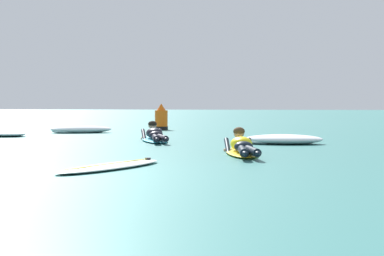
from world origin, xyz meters
TOP-DOWN VIEW (x-y plane):
  - ground_plane at (0.00, 10.00)m, footprint 120.00×120.00m
  - surfer_near at (3.10, 3.92)m, footprint 0.87×2.51m
  - surfer_far at (0.79, 7.47)m, footprint 1.25×2.69m
  - drifting_surfboard at (1.32, 1.44)m, footprint 1.42×2.24m
  - whitewater_mid_right at (-2.30, 11.25)m, footprint 2.04×1.40m
  - whitewater_back at (3.89, 7.02)m, footprint 1.81×1.00m
  - channel_marker_buoy at (-0.21, 13.70)m, footprint 0.47×0.47m

SIDE VIEW (x-z plane):
  - ground_plane at x=0.00m, z-range 0.00..0.00m
  - drifting_surfboard at x=1.32m, z-range -0.05..0.11m
  - whitewater_back at x=3.89m, z-range -0.01..0.22m
  - whitewater_mid_right at x=-2.30m, z-range -0.01..0.22m
  - surfer_far at x=0.79m, z-range -0.14..0.40m
  - surfer_near at x=3.10m, z-range -0.13..0.41m
  - channel_marker_buoy at x=-0.21m, z-range -0.10..0.82m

